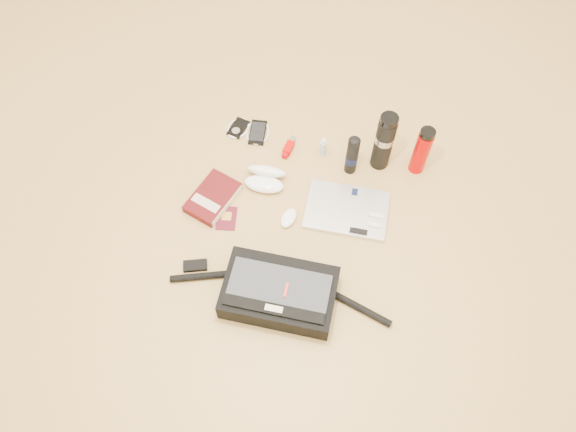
{
  "coord_description": "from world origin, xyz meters",
  "views": [
    {
      "loc": [
        0.32,
        -0.94,
        1.95
      ],
      "look_at": [
        -0.02,
        0.06,
        0.06
      ],
      "focal_mm": 35.0,
      "sensor_mm": 36.0,
      "label": 1
    }
  ],
  "objects": [
    {
      "name": "ground",
      "position": [
        0.0,
        0.0,
        0.0
      ],
      "size": [
        4.0,
        4.0,
        0.0
      ],
      "primitive_type": "plane",
      "color": "tan",
      "rests_on": "ground"
    },
    {
      "name": "messenger_bag",
      "position": [
        0.05,
        -0.25,
        0.05
      ],
      "size": [
        0.83,
        0.29,
        0.11
      ],
      "rotation": [
        0.0,
        0.0,
        0.12
      ],
      "color": "black",
      "rests_on": "ground"
    },
    {
      "name": "laptop",
      "position": [
        0.18,
        0.18,
        0.01
      ],
      "size": [
        0.35,
        0.27,
        0.03
      ],
      "rotation": [
        0.0,
        0.0,
        0.13
      ],
      "color": "silver",
      "rests_on": "ground"
    },
    {
      "name": "book",
      "position": [
        -0.34,
        0.06,
        0.02
      ],
      "size": [
        0.19,
        0.24,
        0.04
      ],
      "rotation": [
        0.0,
        0.0,
        -0.22
      ],
      "color": "#450A0C",
      "rests_on": "ground"
    },
    {
      "name": "passport",
      "position": [
        -0.26,
        0.0,
        0.0
      ],
      "size": [
        0.1,
        0.12,
        0.01
      ],
      "rotation": [
        0.0,
        0.0,
        0.27
      ],
      "color": "#4F0D1A",
      "rests_on": "ground"
    },
    {
      "name": "mouse",
      "position": [
        -0.03,
        0.07,
        0.02
      ],
      "size": [
        0.07,
        0.1,
        0.03
      ],
      "rotation": [
        0.0,
        0.0,
        -0.13
      ],
      "color": "white",
      "rests_on": "ground"
    },
    {
      "name": "sunglasses_case",
      "position": [
        -0.17,
        0.21,
        0.03
      ],
      "size": [
        0.18,
        0.15,
        0.09
      ],
      "rotation": [
        0.0,
        0.0,
        0.13
      ],
      "color": "white",
      "rests_on": "ground"
    },
    {
      "name": "ipod",
      "position": [
        -0.38,
        0.43,
        0.01
      ],
      "size": [
        0.1,
        0.11,
        0.01
      ],
      "rotation": [
        0.0,
        0.0,
        -0.13
      ],
      "color": "black",
      "rests_on": "ground"
    },
    {
      "name": "phone",
      "position": [
        -0.29,
        0.44,
        0.01
      ],
      "size": [
        0.12,
        0.14,
        0.01
      ],
      "rotation": [
        0.0,
        0.0,
        0.22
      ],
      "color": "black",
      "rests_on": "ground"
    },
    {
      "name": "inhaler",
      "position": [
        -0.14,
        0.4,
        0.01
      ],
      "size": [
        0.03,
        0.11,
        0.03
      ],
      "rotation": [
        0.0,
        0.0,
        -0.05
      ],
      "color": "#B10802",
      "rests_on": "ground"
    },
    {
      "name": "spray_bottle",
      "position": [
        0.01,
        0.42,
        0.04
      ],
      "size": [
        0.03,
        0.03,
        0.1
      ],
      "rotation": [
        0.0,
        0.0,
        -0.01
      ],
      "color": "#9DBCCE",
      "rests_on": "ground"
    },
    {
      "name": "aerosol_can",
      "position": [
        0.14,
        0.38,
        0.1
      ],
      "size": [
        0.06,
        0.06,
        0.21
      ],
      "rotation": [
        0.0,
        0.0,
        -0.25
      ],
      "color": "black",
      "rests_on": "ground"
    },
    {
      "name": "thermos_black",
      "position": [
        0.24,
        0.46,
        0.15
      ],
      "size": [
        0.1,
        0.1,
        0.29
      ],
      "rotation": [
        0.0,
        0.0,
        -0.42
      ],
      "color": "black",
      "rests_on": "ground"
    },
    {
      "name": "thermos_red",
      "position": [
        0.4,
        0.48,
        0.12
      ],
      "size": [
        0.08,
        0.08,
        0.25
      ],
      "rotation": [
        0.0,
        0.0,
        -0.37
      ],
      "color": "#B30000",
      "rests_on": "ground"
    }
  ]
}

